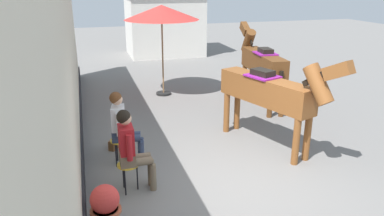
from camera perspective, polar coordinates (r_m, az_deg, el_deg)
ground_plane at (r=8.85m, az=-0.80°, el=-2.55°), size 40.00×40.00×0.00m
pub_facade_wall at (r=6.67m, az=-18.79°, el=3.07°), size 0.34×14.00×3.40m
distant_cottage at (r=17.09m, az=-4.26°, el=14.08°), size 3.40×2.60×3.50m
seated_visitor_near at (r=5.97m, az=-9.28°, el=-5.79°), size 0.61×0.49×1.39m
seated_visitor_far at (r=6.87m, az=-10.56°, el=-2.47°), size 0.61×0.48×1.39m
saddled_horse_near at (r=7.50m, az=11.80°, el=2.37°), size 1.25×2.87×2.06m
saddled_horse_far at (r=10.24m, az=10.50°, el=6.89°), size 0.62×3.00×2.06m
flower_planter_middle at (r=5.40m, az=-13.03°, el=-14.28°), size 0.43×0.43×0.64m
cafe_parasol at (r=10.77m, az=-4.63°, el=14.21°), size 2.10×2.10×2.58m
satchel_bag at (r=7.76m, az=-11.69°, el=-5.39°), size 0.26×0.30×0.20m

